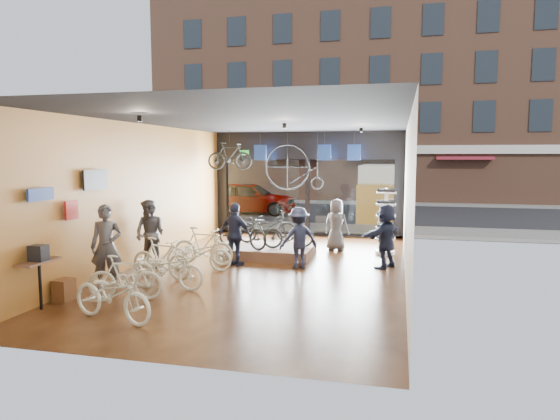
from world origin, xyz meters
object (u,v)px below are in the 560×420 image
(customer_0, at_px, (107,247))
(penny_farthing, at_px, (297,169))
(display_bike_right, at_px, (267,227))
(hung_bike, at_px, (230,156))
(customer_5, at_px, (386,236))
(floor_bike_1, at_px, (125,277))
(customer_4, at_px, (336,225))
(customer_1, at_px, (150,234))
(box_truck, at_px, (383,193))
(floor_bike_4, at_px, (199,253))
(floor_bike_5, at_px, (203,246))
(customer_3, at_px, (299,238))
(floor_bike_2, at_px, (166,269))
(display_platform, at_px, (271,252))
(sunglasses_rack, at_px, (386,221))
(customer_2, at_px, (235,234))
(floor_bike_0, at_px, (112,294))
(display_bike_left, at_px, (242,231))
(display_bike_mid, at_px, (289,232))
(street_car, at_px, (249,198))
(floor_bike_3, at_px, (161,258))

(customer_0, distance_m, penny_farthing, 7.82)
(display_bike_right, relative_size, hung_bike, 1.16)
(customer_5, bearing_deg, floor_bike_1, -19.82)
(customer_0, relative_size, hung_bike, 1.19)
(customer_4, xyz_separation_m, penny_farthing, (-1.56, 1.51, 1.69))
(customer_1, height_order, customer_4, customer_1)
(box_truck, distance_m, floor_bike_4, 12.25)
(floor_bike_5, distance_m, customer_3, 2.60)
(customer_4, bearing_deg, floor_bike_2, 74.54)
(display_platform, bearing_deg, customer_1, -141.59)
(hung_bike, bearing_deg, display_platform, -141.17)
(sunglasses_rack, height_order, penny_farthing, penny_farthing)
(floor_bike_5, distance_m, customer_2, 0.94)
(display_bike_right, relative_size, customer_0, 0.97)
(floor_bike_0, relative_size, penny_farthing, 0.93)
(floor_bike_1, distance_m, sunglasses_rack, 7.95)
(display_bike_left, distance_m, display_bike_right, 1.17)
(display_platform, xyz_separation_m, customer_1, (-2.71, -2.15, 0.75))
(box_truck, xyz_separation_m, display_bike_right, (-3.20, -8.64, -0.47))
(floor_bike_4, bearing_deg, customer_4, -46.23)
(floor_bike_0, bearing_deg, box_truck, 0.22)
(floor_bike_5, xyz_separation_m, display_bike_mid, (2.05, 1.43, 0.24))
(street_car, xyz_separation_m, floor_bike_4, (2.45, -12.46, -0.37))
(floor_bike_5, height_order, hung_bike, hung_bike)
(floor_bike_1, xyz_separation_m, customer_5, (5.09, 4.24, 0.38))
(floor_bike_4, height_order, customer_2, customer_2)
(box_truck, xyz_separation_m, display_bike_left, (-3.64, -9.73, -0.47))
(street_car, distance_m, customer_5, 13.11)
(floor_bike_3, bearing_deg, customer_3, -48.12)
(sunglasses_rack, bearing_deg, customer_1, -142.09)
(customer_4, bearing_deg, floor_bike_4, 63.09)
(customer_4, bearing_deg, street_car, -43.86)
(display_platform, height_order, customer_0, customer_0)
(floor_bike_3, xyz_separation_m, display_bike_mid, (2.45, 3.05, 0.25))
(floor_bike_2, bearing_deg, customer_0, 100.33)
(display_bike_right, bearing_deg, customer_0, 133.39)
(floor_bike_5, xyz_separation_m, display_bike_right, (1.19, 2.21, 0.26))
(street_car, xyz_separation_m, floor_bike_5, (2.31, -11.85, -0.30))
(customer_0, xyz_separation_m, customer_4, (4.39, 5.61, -0.13))
(floor_bike_3, relative_size, customer_2, 0.98)
(floor_bike_3, xyz_separation_m, floor_bike_5, (0.40, 1.63, 0.02))
(floor_bike_2, height_order, display_platform, floor_bike_2)
(floor_bike_1, distance_m, floor_bike_4, 2.84)
(street_car, relative_size, floor_bike_4, 2.80)
(floor_bike_0, distance_m, customer_0, 2.40)
(customer_2, height_order, customer_5, customer_2)
(floor_bike_2, bearing_deg, display_bike_left, -9.24)
(box_truck, bearing_deg, street_car, 171.51)
(display_bike_left, height_order, display_bike_mid, display_bike_left)
(display_platform, bearing_deg, customer_2, -113.99)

